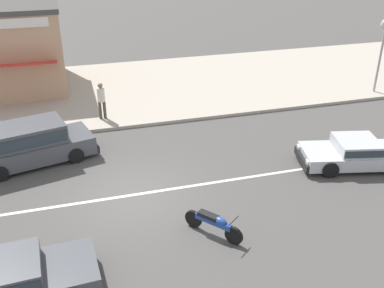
% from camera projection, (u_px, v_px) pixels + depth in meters
% --- Properties ---
extents(ground_plane, '(160.00, 160.00, 0.00)m').
position_uv_depth(ground_plane, '(133.00, 195.00, 15.22)').
color(ground_plane, '#4C4947').
extents(lane_centre_stripe, '(50.40, 0.14, 0.01)m').
position_uv_depth(lane_centre_stripe, '(133.00, 195.00, 15.22)').
color(lane_centre_stripe, silver).
rests_on(lane_centre_stripe, ground).
extents(kerb_strip, '(68.00, 10.00, 0.15)m').
position_uv_depth(kerb_strip, '(101.00, 92.00, 24.13)').
color(kerb_strip, '#ADA393').
rests_on(kerb_strip, ground).
extents(minivan_dark_grey_0, '(4.87, 2.87, 1.56)m').
position_uv_depth(minivan_dark_grey_0, '(28.00, 143.00, 16.90)').
color(minivan_dark_grey_0, '#47494F').
rests_on(minivan_dark_grey_0, ground).
extents(sedan_dark_grey_1, '(4.28, 2.02, 1.06)m').
position_uv_depth(sedan_dark_grey_1, '(11.00, 279.00, 10.91)').
color(sedan_dark_grey_1, '#47494F').
rests_on(sedan_dark_grey_1, ground).
extents(sedan_silver_4, '(4.43, 2.60, 1.06)m').
position_uv_depth(sedan_silver_4, '(356.00, 152.00, 16.85)').
color(sedan_silver_4, '#B7BABF').
rests_on(sedan_silver_4, ground).
extents(motorcycle_0, '(1.31, 1.59, 0.80)m').
position_uv_depth(motorcycle_0, '(214.00, 223.00, 13.11)').
color(motorcycle_0, black).
rests_on(motorcycle_0, ground).
extents(street_clock, '(0.61, 0.22, 3.80)m').
position_uv_depth(street_clock, '(384.00, 40.00, 22.74)').
color(street_clock, '#9E9EA3').
rests_on(street_clock, kerb_strip).
extents(pedestrian_far_end, '(0.34, 0.34, 1.71)m').
position_uv_depth(pedestrian_far_end, '(101.00, 98.00, 20.27)').
color(pedestrian_far_end, '#4C4238').
rests_on(pedestrian_far_end, kerb_strip).
extents(shopfront_mid_block, '(6.29, 6.22, 4.46)m').
position_uv_depth(shopfront_mid_block, '(1.00, 47.00, 23.55)').
color(shopfront_mid_block, tan).
rests_on(shopfront_mid_block, kerb_strip).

